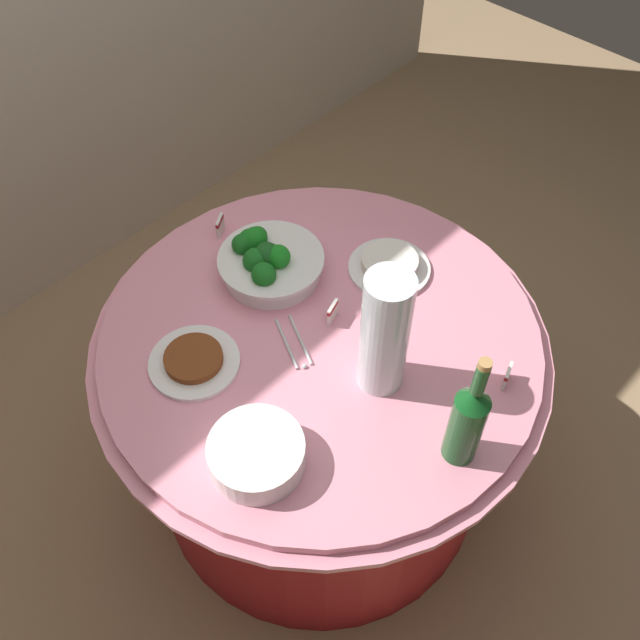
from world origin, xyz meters
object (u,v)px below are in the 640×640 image
Objects in this scene: broccoli_bowl at (268,261)px; label_placard_mid at (507,375)px; food_plate_stir_fry at (194,361)px; label_placard_rear at (333,311)px; plate_stack at (257,454)px; wine_bottle at (467,421)px; food_plate_rice at (390,265)px; label_placard_front at (220,225)px; serving_tongs at (294,344)px; decorative_fruit_vase at (385,337)px.

label_placard_mid is (0.14, -0.66, -0.02)m from broccoli_bowl.
label_placard_rear reaches higher than food_plate_stir_fry.
food_plate_stir_fry is at bearing 76.26° from plate_stack.
wine_bottle is at bearing -96.70° from broccoli_bowl.
food_plate_rice reaches higher than food_plate_stir_fry.
plate_stack is 0.61m from label_placard_mid.
label_placard_front is 0.87m from label_placard_mid.
label_placard_mid is at bearing -101.73° from food_plate_rice.
plate_stack is at bearing 153.55° from label_placard_mid.
food_plate_rice is at bearing -0.91° from serving_tongs.
plate_stack reaches higher than serving_tongs.
plate_stack reaches higher than food_plate_stir_fry.
decorative_fruit_vase is 1.55× the size of food_plate_rice.
broccoli_bowl reaches higher than label_placard_mid.
label_placard_front reaches higher than food_plate_rice.
label_placard_rear is (0.40, 0.15, -0.00)m from plate_stack.
label_placard_rear is at bearing -23.81° from food_plate_stir_fry.
plate_stack is at bearing -158.98° from label_placard_rear.
serving_tongs is at bearing -32.83° from food_plate_stir_fry.
plate_stack is at bearing 137.01° from wine_bottle.
plate_stack is 0.38m from decorative_fruit_vase.
decorative_fruit_vase reaches higher than label_placard_mid.
label_placard_rear is (0.33, -0.15, 0.02)m from food_plate_stir_fry.
plate_stack is (-0.40, -0.39, -0.01)m from broccoli_bowl.
label_placard_front is (-0.22, 0.43, 0.01)m from food_plate_rice.
plate_stack is at bearing -124.97° from label_placard_front.
broccoli_bowl is at bearing 43.94° from plate_stack.
plate_stack reaches higher than label_placard_front.
decorative_fruit_vase reaches higher than serving_tongs.
label_placard_front is 0.44m from label_placard_rear.
plate_stack reaches higher than label_placard_rear.
food_plate_rice is at bearing -44.13° from broccoli_bowl.
label_placard_rear is (0.08, 0.45, -0.10)m from wine_bottle.
label_placard_front reaches higher than serving_tongs.
food_plate_stir_fry is at bearing 156.19° from label_placard_rear.
serving_tongs is (-0.12, -0.22, -0.04)m from broccoli_bowl.
wine_bottle is 0.25m from decorative_fruit_vase.
wine_bottle is at bearing -124.15° from food_plate_rice.
plate_stack is 0.31m from food_plate_stir_fry.
wine_bottle is 0.48m from serving_tongs.
label_placard_rear is (0.05, 0.20, -0.12)m from decorative_fruit_vase.
label_placard_rear is at bearing 79.69° from wine_bottle.
food_plate_stir_fry is (-0.21, 0.13, 0.01)m from serving_tongs.
label_placard_front is at bearing 116.72° from food_plate_rice.
label_placard_rear is at bearing -5.72° from serving_tongs.
label_placard_front is (0.14, 0.43, 0.03)m from serving_tongs.
plate_stack is at bearing -103.74° from food_plate_stir_fry.
broccoli_bowl is at bearing -93.94° from label_placard_front.
label_placard_front is at bearing 84.49° from decorative_fruit_vase.
plate_stack is 3.82× the size of label_placard_mid.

